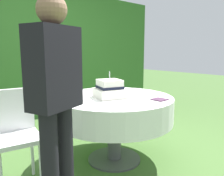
% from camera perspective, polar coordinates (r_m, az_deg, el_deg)
% --- Properties ---
extents(ground_plane, '(20.00, 20.00, 0.00)m').
position_cam_1_polar(ground_plane, '(2.74, 0.57, -17.47)').
color(ground_plane, '#476B33').
extents(foliage_hedge, '(5.87, 0.44, 2.36)m').
position_cam_1_polar(foliage_hedge, '(4.45, -20.05, 8.11)').
color(foliage_hedge, '#336628').
rests_on(foliage_hedge, ground_plane).
extents(cake_table, '(1.29, 1.29, 0.74)m').
position_cam_1_polar(cake_table, '(2.53, 0.59, -5.30)').
color(cake_table, '#4C4C51').
rests_on(cake_table, ground_plane).
extents(wedding_cake, '(0.37, 0.37, 0.28)m').
position_cam_1_polar(wedding_cake, '(2.43, -0.58, -0.35)').
color(wedding_cake, white).
rests_on(wedding_cake, cake_table).
extents(serving_plate_near, '(0.13, 0.13, 0.01)m').
position_cam_1_polar(serving_plate_near, '(2.32, -7.52, -3.00)').
color(serving_plate_near, white).
rests_on(serving_plate_near, cake_table).
extents(serving_plate_far, '(0.14, 0.14, 0.01)m').
position_cam_1_polar(serving_plate_far, '(2.77, -3.84, -0.90)').
color(serving_plate_far, white).
rests_on(serving_plate_far, cake_table).
extents(napkin_stack, '(0.14, 0.14, 0.01)m').
position_cam_1_polar(napkin_stack, '(2.37, 11.88, -2.84)').
color(napkin_stack, '#4C2D47').
rests_on(napkin_stack, cake_table).
extents(garden_chair, '(0.46, 0.46, 0.89)m').
position_cam_1_polar(garden_chair, '(2.27, -23.37, -9.32)').
color(garden_chair, white).
rests_on(garden_chair, ground_plane).
extents(standing_person, '(0.41, 0.31, 1.60)m').
position_cam_1_polar(standing_person, '(1.59, -14.08, -2.18)').
color(standing_person, black).
rests_on(standing_person, ground_plane).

